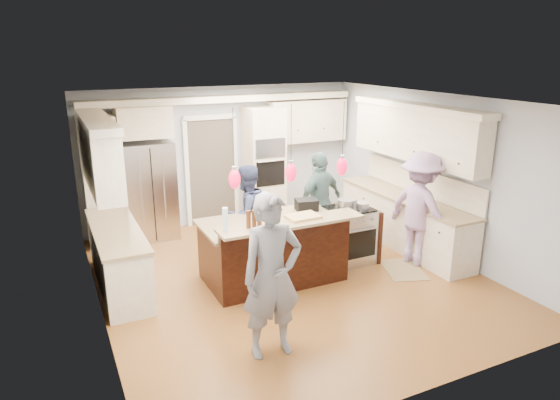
% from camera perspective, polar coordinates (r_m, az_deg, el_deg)
% --- Properties ---
extents(ground_plane, '(6.00, 6.00, 0.00)m').
position_cam_1_polar(ground_plane, '(7.80, 1.12, -8.79)').
color(ground_plane, '#A06B2C').
rests_on(ground_plane, ground).
extents(room_shell, '(5.54, 6.04, 2.72)m').
position_cam_1_polar(room_shell, '(7.20, 1.20, 4.36)').
color(room_shell, '#B2BCC6').
rests_on(room_shell, ground).
extents(refrigerator, '(0.90, 0.70, 1.80)m').
position_cam_1_polar(refrigerator, '(9.39, -14.72, 1.02)').
color(refrigerator, '#B7B7BC').
rests_on(refrigerator, ground).
extents(oven_column, '(0.72, 0.69, 2.30)m').
position_cam_1_polar(oven_column, '(10.01, -1.85, 4.03)').
color(oven_column, '#F4E5C6').
rests_on(oven_column, ground).
extents(back_upper_cabinets, '(5.30, 0.61, 2.54)m').
position_cam_1_polar(back_upper_cabinets, '(9.51, -10.44, 6.26)').
color(back_upper_cabinets, '#F4E5C6').
rests_on(back_upper_cabinets, ground).
extents(right_counter_run, '(0.64, 3.10, 2.51)m').
position_cam_1_polar(right_counter_run, '(8.95, 14.41, 1.30)').
color(right_counter_run, '#F4E5C6').
rests_on(right_counter_run, ground).
extents(left_cabinets, '(0.64, 2.30, 2.51)m').
position_cam_1_polar(left_cabinets, '(7.48, -18.72, -2.14)').
color(left_cabinets, '#F4E5C6').
rests_on(left_cabinets, ground).
extents(kitchen_island, '(2.10, 1.46, 1.12)m').
position_cam_1_polar(kitchen_island, '(7.56, -0.77, -5.60)').
color(kitchen_island, black).
rests_on(kitchen_island, ground).
extents(island_range, '(0.82, 0.71, 0.92)m').
position_cam_1_polar(island_range, '(8.28, 7.89, -3.95)').
color(island_range, '#B7B7BC').
rests_on(island_range, ground).
extents(pendant_lights, '(1.75, 0.15, 1.03)m').
position_cam_1_polar(pendant_lights, '(6.65, 1.25, 3.18)').
color(pendant_lights, black).
rests_on(pendant_lights, ground).
extents(person_bar_end, '(0.72, 0.50, 1.92)m').
position_cam_1_polar(person_bar_end, '(5.60, -0.91, -8.72)').
color(person_bar_end, slate).
rests_on(person_bar_end, ground).
extents(person_far_left, '(0.94, 0.83, 1.63)m').
position_cam_1_polar(person_far_left, '(8.08, -3.83, -1.65)').
color(person_far_left, navy).
rests_on(person_far_left, ground).
extents(person_far_right, '(1.09, 0.73, 1.72)m').
position_cam_1_polar(person_far_right, '(8.63, 4.56, -0.12)').
color(person_far_right, slate).
rests_on(person_far_right, ground).
extents(person_range_side, '(0.87, 1.29, 1.86)m').
position_cam_1_polar(person_range_side, '(8.28, 15.74, -0.99)').
color(person_range_side, '#A27FAB').
rests_on(person_range_side, ground).
extents(floor_rug, '(0.82, 0.98, 0.01)m').
position_cam_1_polar(floor_rug, '(8.27, 13.89, -7.71)').
color(floor_rug, olive).
rests_on(floor_rug, ground).
extents(water_bottle, '(0.10, 0.10, 0.32)m').
position_cam_1_polar(water_bottle, '(6.43, -6.26, -2.26)').
color(water_bottle, silver).
rests_on(water_bottle, kitchen_island).
extents(beer_bottle_a, '(0.08, 0.08, 0.24)m').
position_cam_1_polar(beer_bottle_a, '(6.55, -3.63, -2.21)').
color(beer_bottle_a, '#431E0C').
rests_on(beer_bottle_a, kitchen_island).
extents(beer_bottle_b, '(0.08, 0.08, 0.23)m').
position_cam_1_polar(beer_bottle_b, '(6.57, -2.37, -2.15)').
color(beer_bottle_b, '#431E0C').
rests_on(beer_bottle_b, kitchen_island).
extents(beer_bottle_c, '(0.07, 0.07, 0.23)m').
position_cam_1_polar(beer_bottle_c, '(6.59, -2.97, -2.10)').
color(beer_bottle_c, '#431E0C').
rests_on(beer_bottle_c, kitchen_island).
extents(drink_can, '(0.07, 0.07, 0.12)m').
position_cam_1_polar(drink_can, '(6.63, -2.30, -2.53)').
color(drink_can, '#B7B7BC').
rests_on(drink_can, kitchen_island).
extents(cutting_board, '(0.47, 0.34, 0.04)m').
position_cam_1_polar(cutting_board, '(6.97, 2.62, -1.89)').
color(cutting_board, tan).
rests_on(cutting_board, kitchen_island).
extents(pot_large, '(0.25, 0.25, 0.15)m').
position_cam_1_polar(pot_large, '(8.06, 7.51, -0.46)').
color(pot_large, '#B7B7BC').
rests_on(pot_large, island_range).
extents(pot_small, '(0.20, 0.20, 0.10)m').
position_cam_1_polar(pot_small, '(8.11, 9.44, -0.63)').
color(pot_small, '#B7B7BC').
rests_on(pot_small, island_range).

